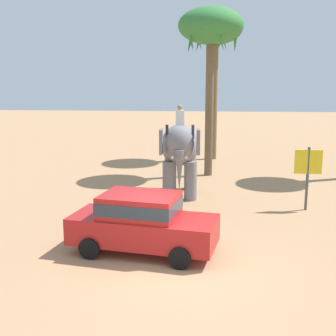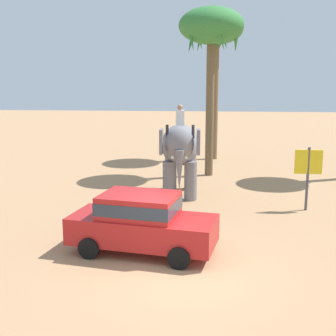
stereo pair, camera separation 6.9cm
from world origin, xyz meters
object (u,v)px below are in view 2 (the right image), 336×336
(elephant_with_mahout, at_px, (180,149))
(palm_tree_left_of_road, at_px, (216,34))
(signboard_yellow, at_px, (308,166))
(car_sedan_foreground, at_px, (141,221))
(palm_tree_behind_elephant, at_px, (211,31))

(elephant_with_mahout, bearing_deg, palm_tree_left_of_road, 80.91)
(elephant_with_mahout, xyz_separation_m, signboard_yellow, (4.89, -1.68, -0.30))
(car_sedan_foreground, bearing_deg, palm_tree_behind_elephant, 80.26)
(elephant_with_mahout, height_order, palm_tree_behind_elephant, palm_tree_behind_elephant)
(palm_tree_left_of_road, bearing_deg, signboard_yellow, -72.54)
(signboard_yellow, bearing_deg, elephant_with_mahout, 161.09)
(car_sedan_foreground, distance_m, elephant_with_mahout, 6.52)
(palm_tree_left_of_road, bearing_deg, elephant_with_mahout, -99.09)
(car_sedan_foreground, xyz_separation_m, palm_tree_behind_elephant, (1.84, 10.70, 6.26))
(palm_tree_behind_elephant, relative_size, palm_tree_left_of_road, 0.96)
(car_sedan_foreground, height_order, palm_tree_left_of_road, palm_tree_left_of_road)
(elephant_with_mahout, bearing_deg, palm_tree_behind_elephant, 74.52)
(palm_tree_left_of_road, distance_m, signboard_yellow, 12.81)
(palm_tree_left_of_road, xyz_separation_m, signboard_yellow, (3.42, -10.87, -5.85))
(signboard_yellow, bearing_deg, palm_tree_behind_elephant, 121.77)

